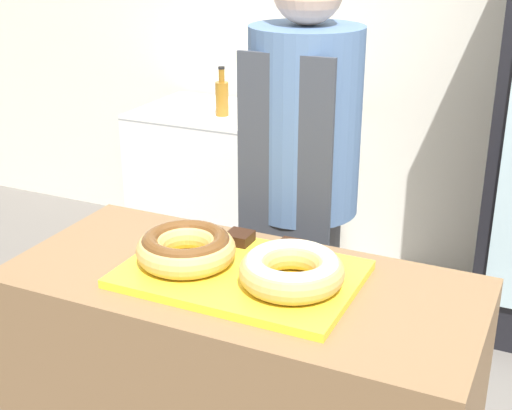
{
  "coord_description": "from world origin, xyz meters",
  "views": [
    {
      "loc": [
        0.77,
        -1.56,
        1.81
      ],
      "look_at": [
        0.0,
        0.1,
        1.08
      ],
      "focal_mm": 50.0,
      "sensor_mm": 36.0,
      "label": 1
    }
  ],
  "objects_px": {
    "brownie_back_left": "(239,238)",
    "chest_freezer": "(235,188)",
    "serving_tray": "(241,274)",
    "baker_person": "(302,188)",
    "donut_chocolate_glaze": "(186,247)",
    "bottle_amber_b": "(222,97)",
    "donut_light_glaze": "(292,269)",
    "brownie_back_right": "(291,248)",
    "bottle_amber": "(322,96)"
  },
  "relations": [
    {
      "from": "donut_chocolate_glaze",
      "to": "brownie_back_right",
      "type": "relative_size",
      "value": 3.78
    },
    {
      "from": "donut_chocolate_glaze",
      "to": "bottle_amber_b",
      "type": "distance_m",
      "value": 1.83
    },
    {
      "from": "donut_light_glaze",
      "to": "baker_person",
      "type": "relative_size",
      "value": 0.16
    },
    {
      "from": "brownie_back_right",
      "to": "chest_freezer",
      "type": "xyz_separation_m",
      "value": [
        -0.97,
        1.57,
        -0.5
      ]
    },
    {
      "from": "chest_freezer",
      "to": "brownie_back_left",
      "type": "bearing_deg",
      "value": -62.83
    },
    {
      "from": "serving_tray",
      "to": "brownie_back_right",
      "type": "distance_m",
      "value": 0.18
    },
    {
      "from": "bottle_amber_b",
      "to": "brownie_back_left",
      "type": "bearing_deg",
      "value": -60.79
    },
    {
      "from": "serving_tray",
      "to": "donut_chocolate_glaze",
      "type": "relative_size",
      "value": 2.29
    },
    {
      "from": "chest_freezer",
      "to": "bottle_amber_b",
      "type": "height_order",
      "value": "bottle_amber_b"
    },
    {
      "from": "donut_light_glaze",
      "to": "brownie_back_right",
      "type": "relative_size",
      "value": 3.78
    },
    {
      "from": "brownie_back_left",
      "to": "chest_freezer",
      "type": "distance_m",
      "value": 1.84
    },
    {
      "from": "brownie_back_left",
      "to": "baker_person",
      "type": "height_order",
      "value": "baker_person"
    },
    {
      "from": "donut_chocolate_glaze",
      "to": "donut_light_glaze",
      "type": "xyz_separation_m",
      "value": [
        0.32,
        0.0,
        0.0
      ]
    },
    {
      "from": "donut_light_glaze",
      "to": "chest_freezer",
      "type": "distance_m",
      "value": 2.11
    },
    {
      "from": "donut_chocolate_glaze",
      "to": "brownie_back_right",
      "type": "xyz_separation_m",
      "value": [
        0.24,
        0.18,
        -0.03
      ]
    },
    {
      "from": "donut_chocolate_glaze",
      "to": "bottle_amber_b",
      "type": "height_order",
      "value": "bottle_amber_b"
    },
    {
      "from": "baker_person",
      "to": "bottle_amber",
      "type": "distance_m",
      "value": 1.41
    },
    {
      "from": "bottle_amber",
      "to": "brownie_back_left",
      "type": "bearing_deg",
      "value": -77.59
    },
    {
      "from": "serving_tray",
      "to": "brownie_back_left",
      "type": "relative_size",
      "value": 8.66
    },
    {
      "from": "brownie_back_right",
      "to": "chest_freezer",
      "type": "height_order",
      "value": "brownie_back_right"
    },
    {
      "from": "brownie_back_right",
      "to": "donut_light_glaze",
      "type": "bearing_deg",
      "value": -67.31
    },
    {
      "from": "serving_tray",
      "to": "bottle_amber_b",
      "type": "relative_size",
      "value": 2.5
    },
    {
      "from": "serving_tray",
      "to": "bottle_amber_b",
      "type": "bearing_deg",
      "value": 119.03
    },
    {
      "from": "donut_chocolate_glaze",
      "to": "bottle_amber_b",
      "type": "relative_size",
      "value": 1.09
    },
    {
      "from": "bottle_amber_b",
      "to": "bottle_amber",
      "type": "bearing_deg",
      "value": 37.2
    },
    {
      "from": "brownie_back_right",
      "to": "bottle_amber",
      "type": "distance_m",
      "value": 1.9
    },
    {
      "from": "serving_tray",
      "to": "bottle_amber_b",
      "type": "distance_m",
      "value": 1.89
    },
    {
      "from": "chest_freezer",
      "to": "bottle_amber_b",
      "type": "xyz_separation_m",
      "value": [
        -0.03,
        -0.08,
        0.53
      ]
    },
    {
      "from": "brownie_back_right",
      "to": "chest_freezer",
      "type": "bearing_deg",
      "value": 121.75
    },
    {
      "from": "chest_freezer",
      "to": "bottle_amber",
      "type": "xyz_separation_m",
      "value": [
        0.41,
        0.24,
        0.5
      ]
    },
    {
      "from": "bottle_amber",
      "to": "brownie_back_right",
      "type": "bearing_deg",
      "value": -72.71
    },
    {
      "from": "donut_chocolate_glaze",
      "to": "brownie_back_left",
      "type": "height_order",
      "value": "donut_chocolate_glaze"
    },
    {
      "from": "serving_tray",
      "to": "baker_person",
      "type": "xyz_separation_m",
      "value": [
        -0.07,
        0.63,
        0.03
      ]
    },
    {
      "from": "donut_light_glaze",
      "to": "bottle_amber_b",
      "type": "relative_size",
      "value": 1.09
    },
    {
      "from": "chest_freezer",
      "to": "bottle_amber",
      "type": "bearing_deg",
      "value": 31.03
    },
    {
      "from": "baker_person",
      "to": "bottle_amber",
      "type": "height_order",
      "value": "baker_person"
    },
    {
      "from": "donut_chocolate_glaze",
      "to": "baker_person",
      "type": "xyz_separation_m",
      "value": [
        0.09,
        0.65,
        -0.03
      ]
    },
    {
      "from": "donut_chocolate_glaze",
      "to": "bottle_amber",
      "type": "bearing_deg",
      "value": 99.22
    },
    {
      "from": "baker_person",
      "to": "brownie_back_right",
      "type": "bearing_deg",
      "value": -72.22
    },
    {
      "from": "brownie_back_right",
      "to": "brownie_back_left",
      "type": "bearing_deg",
      "value": 180.0
    },
    {
      "from": "donut_light_glaze",
      "to": "brownie_back_left",
      "type": "xyz_separation_m",
      "value": [
        -0.24,
        0.18,
        -0.03
      ]
    },
    {
      "from": "serving_tray",
      "to": "brownie_back_right",
      "type": "relative_size",
      "value": 8.66
    },
    {
      "from": "baker_person",
      "to": "chest_freezer",
      "type": "xyz_separation_m",
      "value": [
        -0.82,
        1.1,
        -0.5
      ]
    },
    {
      "from": "donut_light_glaze",
      "to": "bottle_amber_b",
      "type": "height_order",
      "value": "bottle_amber_b"
    },
    {
      "from": "brownie_back_left",
      "to": "bottle_amber",
      "type": "xyz_separation_m",
      "value": [
        -0.4,
        1.82,
        0.01
      ]
    },
    {
      "from": "donut_chocolate_glaze",
      "to": "brownie_back_left",
      "type": "bearing_deg",
      "value": 67.31
    },
    {
      "from": "donut_light_glaze",
      "to": "chest_freezer",
      "type": "xyz_separation_m",
      "value": [
        -1.05,
        1.75,
        -0.53
      ]
    },
    {
      "from": "bottle_amber_b",
      "to": "baker_person",
      "type": "bearing_deg",
      "value": -50.18
    },
    {
      "from": "donut_light_glaze",
      "to": "chest_freezer",
      "type": "bearing_deg",
      "value": 120.88
    },
    {
      "from": "baker_person",
      "to": "bottle_amber_b",
      "type": "xyz_separation_m",
      "value": [
        -0.85,
        1.01,
        0.03
      ]
    }
  ]
}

